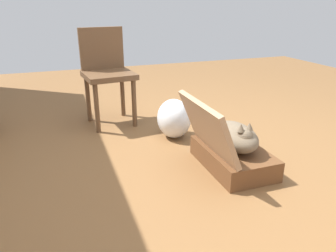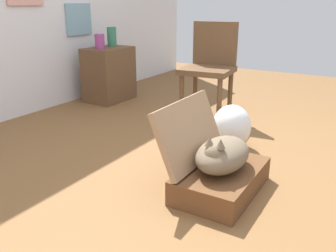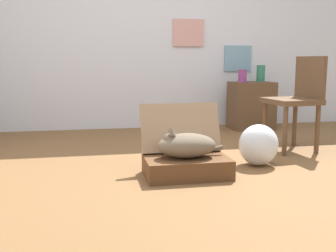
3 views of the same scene
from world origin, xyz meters
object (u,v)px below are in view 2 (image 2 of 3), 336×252
suitcase_base (221,180)px  chair (210,66)px  cat (222,154)px  vase_tall (100,41)px  plastic_bag_white (231,127)px  vase_short (112,37)px  side_table (109,74)px

suitcase_base → chair: chair is taller
cat → vase_tall: 2.34m
cat → vase_tall: size_ratio=3.31×
suitcase_base → plastic_bag_white: plastic_bag_white is taller
plastic_bag_white → chair: 0.83m
vase_tall → vase_short: bearing=11.2°
plastic_bag_white → vase_tall: (0.53, 1.75, 0.51)m
plastic_bag_white → cat: bearing=-162.9°
plastic_bag_white → vase_short: size_ratio=1.63×
cat → vase_tall: bearing=58.3°
side_table → chair: (-0.07, -1.28, 0.22)m
plastic_bag_white → suitcase_base: bearing=-162.7°
side_table → chair: bearing=-93.2°
suitcase_base → chair: 1.50m
vase_short → cat: bearing=-126.3°
suitcase_base → vase_tall: bearing=58.5°
side_table → vase_short: size_ratio=2.83×
cat → plastic_bag_white: size_ratio=1.50×
suitcase_base → vase_short: bearing=53.9°
side_table → suitcase_base: bearing=-124.2°
suitcase_base → plastic_bag_white: (0.67, 0.21, 0.10)m
suitcase_base → vase_short: size_ratio=2.99×
plastic_bag_white → vase_short: (0.80, 1.80, 0.53)m
side_table → vase_short: bearing=18.8°
vase_short → chair: bearing=-98.8°
vase_short → suitcase_base: bearing=-126.1°
cat → chair: size_ratio=0.57×
suitcase_base → plastic_bag_white: size_ratio=1.83×
chair → plastic_bag_white: bearing=-57.8°
vase_short → chair: size_ratio=0.23×
chair → vase_tall: bearing=176.6°
side_table → vase_tall: 0.40m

